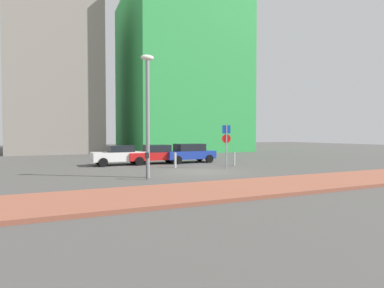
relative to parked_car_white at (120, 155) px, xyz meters
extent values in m
plane|color=#4C4947|center=(3.79, -6.10, -0.76)|extent=(120.00, 120.00, 0.00)
cube|color=#93513D|center=(3.79, -12.39, -0.69)|extent=(40.00, 3.71, 0.14)
cube|color=white|center=(-0.01, 0.00, -0.11)|extent=(4.16, 1.93, 0.66)
cube|color=black|center=(0.04, 0.00, 0.47)|extent=(1.86, 1.67, 0.49)
cylinder|color=black|center=(-1.35, -0.93, -0.44)|extent=(0.65, 0.25, 0.64)
cylinder|color=black|center=(-1.44, 0.78, -0.44)|extent=(0.65, 0.25, 0.64)
cylinder|color=black|center=(1.42, -0.79, -0.44)|extent=(0.65, 0.25, 0.64)
cylinder|color=black|center=(1.33, 0.93, -0.44)|extent=(0.65, 0.25, 0.64)
cube|color=red|center=(2.66, -0.05, -0.14)|extent=(4.37, 1.91, 0.59)
cube|color=black|center=(2.85, -0.04, 0.44)|extent=(1.90, 1.68, 0.57)
cylinder|color=black|center=(1.23, -0.98, -0.44)|extent=(0.65, 0.24, 0.64)
cylinder|color=black|center=(1.16, 0.78, -0.44)|extent=(0.65, 0.24, 0.64)
cylinder|color=black|center=(4.16, -0.88, -0.44)|extent=(0.65, 0.24, 0.64)
cylinder|color=black|center=(4.09, 0.88, -0.44)|extent=(0.65, 0.24, 0.64)
cube|color=#1E389E|center=(5.52, -0.27, -0.12)|extent=(4.18, 1.91, 0.64)
cube|color=black|center=(5.53, -0.27, 0.49)|extent=(2.32, 1.69, 0.57)
cylinder|color=black|center=(4.17, -1.19, -0.44)|extent=(0.65, 0.25, 0.64)
cylinder|color=black|center=(4.09, 0.53, -0.44)|extent=(0.65, 0.25, 0.64)
cylinder|color=black|center=(6.96, -1.07, -0.44)|extent=(0.65, 0.25, 0.64)
cylinder|color=black|center=(6.88, 0.66, -0.44)|extent=(0.65, 0.25, 0.64)
cylinder|color=gray|center=(6.11, -5.21, 0.71)|extent=(0.10, 0.10, 2.93)
cube|color=#1447B7|center=(6.11, -5.21, 1.87)|extent=(0.54, 0.20, 0.55)
cylinder|color=red|center=(6.11, -5.21, 1.24)|extent=(0.58, 0.20, 0.60)
cylinder|color=#4C4C51|center=(-0.15, -8.09, -0.21)|extent=(0.08, 0.08, 1.09)
cube|color=black|center=(-0.15, -8.09, 0.47)|extent=(0.18, 0.14, 0.28)
cylinder|color=gray|center=(0.10, -7.35, 2.31)|extent=(0.20, 0.20, 6.14)
ellipsoid|color=silver|center=(0.10, -7.35, 5.53)|extent=(0.70, 0.36, 0.30)
cylinder|color=#B7B7BC|center=(7.57, -3.86, -0.27)|extent=(0.14, 0.14, 0.98)
cylinder|color=#B7B7BC|center=(3.12, -3.41, -0.24)|extent=(0.17, 0.17, 1.04)
cube|color=green|center=(12.19, 19.55, 10.50)|extent=(15.33, 17.92, 22.52)
cube|color=gray|center=(-4.30, 19.50, 11.94)|extent=(10.56, 10.52, 25.39)
camera|label=1|loc=(-4.19, -22.88, 1.50)|focal=28.38mm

